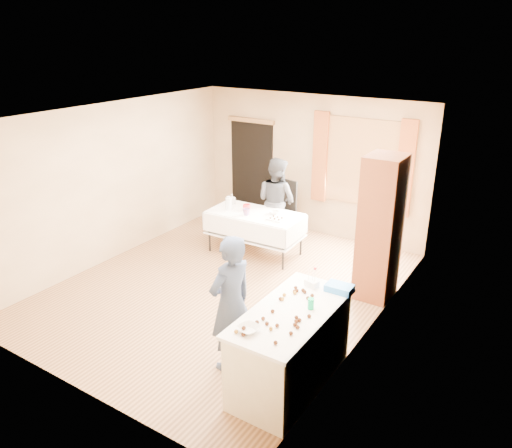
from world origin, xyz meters
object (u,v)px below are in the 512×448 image
Objects in this scene: party_table at (255,229)px; girl at (231,304)px; cabinet at (380,229)px; counter at (291,347)px; chair at (281,221)px; woman at (276,201)px.

girl is (1.47, -2.78, 0.37)m from party_table.
party_table is (-2.29, 0.29, -0.61)m from cabinet.
cabinet is at bearing 87.60° from counter.
chair is 0.68× the size of woman.
woman reaches higher than chair.
woman is at bearing 157.40° from cabinet.
cabinet reaches higher than chair.
counter is at bearing -48.36° from chair.
girl is 3.70m from woman.
girl is at bearing -58.06° from chair.
girl reaches higher than chair.
girl is 1.03× the size of woman.
counter is 3.96m from woman.
party_table is 0.73m from woman.
chair is at bearing -70.14° from woman.
cabinet is 2.63m from girl.
party_table is at bearing -80.43° from chair.
counter is 1.50× the size of chair.
party_table is at bearing 95.69° from woman.
counter is (-0.10, -2.38, -0.60)m from cabinet.
woman is at bearing 122.80° from counter.
girl reaches higher than woman.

